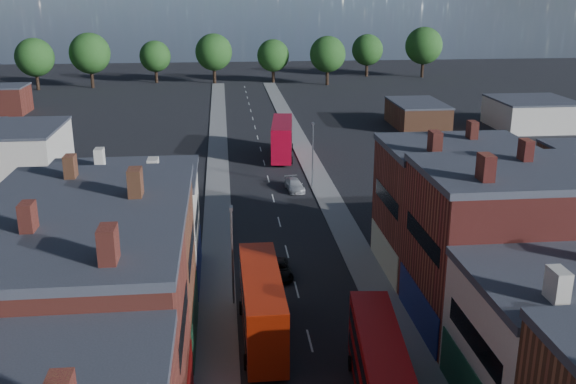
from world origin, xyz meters
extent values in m
cube|color=gray|center=(-6.50, 50.00, 0.06)|extent=(3.00, 200.00, 0.12)
cube|color=gray|center=(6.50, 50.00, 0.06)|extent=(3.00, 200.00, 0.12)
cylinder|color=slate|center=(-5.20, 30.00, 4.00)|extent=(0.16, 0.16, 8.00)
cube|color=slate|center=(-5.20, 30.00, 8.00)|extent=(0.25, 0.70, 0.25)
cylinder|color=slate|center=(5.20, 60.00, 4.00)|extent=(0.16, 0.16, 8.00)
cube|color=slate|center=(5.20, 60.00, 8.00)|extent=(0.25, 0.70, 0.25)
cube|color=#A01F09|center=(-3.30, 24.66, 2.67)|extent=(2.71, 11.54, 4.61)
cube|color=black|center=(-3.30, 24.66, 1.78)|extent=(2.77, 10.62, 0.94)
cube|color=black|center=(-3.30, 24.66, 3.77)|extent=(2.77, 10.62, 0.94)
cylinder|color=black|center=(-4.58, 20.97, 0.52)|extent=(0.32, 1.05, 1.05)
cylinder|color=black|center=(-1.97, 20.99, 0.52)|extent=(0.32, 1.05, 1.05)
cylinder|color=black|center=(-4.64, 28.34, 0.52)|extent=(0.32, 1.05, 1.05)
cylinder|color=black|center=(-2.03, 28.36, 0.52)|extent=(0.32, 1.05, 1.05)
cube|color=#AC090B|center=(3.06, 16.60, 2.52)|extent=(3.51, 11.05, 4.34)
cube|color=black|center=(3.06, 16.60, 1.68)|extent=(3.49, 10.19, 0.89)
cube|color=black|center=(3.06, 16.60, 3.55)|extent=(3.49, 10.19, 0.89)
cylinder|color=black|center=(2.17, 20.18, 0.49)|extent=(0.39, 1.01, 0.99)
cylinder|color=black|center=(4.63, 19.94, 0.49)|extent=(0.39, 1.01, 0.99)
cube|color=#9F071D|center=(2.84, 74.93, 2.84)|extent=(4.16, 12.49, 4.90)
cube|color=black|center=(2.84, 74.93, 1.89)|extent=(4.11, 11.52, 1.00)
cube|color=black|center=(2.84, 74.93, 4.01)|extent=(4.11, 11.52, 1.00)
cylinder|color=black|center=(1.01, 71.20, 0.56)|extent=(0.46, 1.14, 1.11)
cylinder|color=black|center=(3.78, 70.88, 0.56)|extent=(0.46, 1.14, 1.11)
cylinder|color=black|center=(1.90, 78.99, 0.56)|extent=(0.46, 1.14, 1.11)
cylinder|color=black|center=(4.67, 78.67, 0.56)|extent=(0.46, 1.14, 1.11)
imported|color=black|center=(-1.20, 34.79, 0.61)|extent=(2.27, 4.49, 1.22)
imported|color=beige|center=(2.84, 58.87, 0.68)|extent=(2.39, 4.85, 1.36)
imported|color=#615C53|center=(5.42, 20.34, 0.98)|extent=(0.73, 1.10, 1.72)
camera|label=1|loc=(-5.59, -15.36, 23.79)|focal=40.00mm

